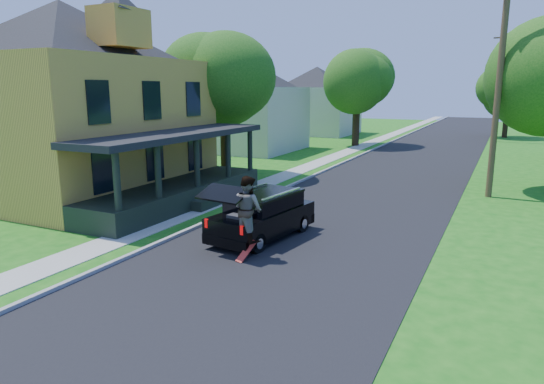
% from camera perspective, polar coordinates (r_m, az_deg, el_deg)
% --- Properties ---
extents(ground, '(140.00, 140.00, 0.00)m').
position_cam_1_polar(ground, '(12.88, -2.38, -10.27)').
color(ground, '#156414').
rests_on(ground, ground).
extents(street, '(8.00, 120.00, 0.02)m').
position_cam_1_polar(street, '(31.38, 15.23, 2.68)').
color(street, black).
rests_on(street, ground).
extents(curb, '(0.15, 120.00, 0.12)m').
position_cam_1_polar(curb, '(32.36, 8.18, 3.26)').
color(curb, gray).
rests_on(curb, ground).
extents(sidewalk, '(1.30, 120.00, 0.03)m').
position_cam_1_polar(sidewalk, '(32.86, 5.60, 3.46)').
color(sidewalk, '#9F9E96').
rests_on(sidewalk, ground).
extents(front_walk, '(6.50, 1.20, 0.03)m').
position_cam_1_polar(front_walk, '(22.93, -16.31, -0.74)').
color(front_walk, '#9F9E96').
rests_on(front_walk, ground).
extents(main_house, '(15.56, 15.56, 10.10)m').
position_cam_1_polar(main_house, '(24.76, -22.80, 11.23)').
color(main_house, gold).
rests_on(main_house, ground).
extents(neighbor_house_mid, '(12.78, 12.78, 8.30)m').
position_cam_1_polar(neighbor_house_mid, '(39.45, -3.18, 11.04)').
color(neighbor_house_mid, beige).
rests_on(neighbor_house_mid, ground).
extents(neighbor_house_far, '(12.78, 12.78, 8.30)m').
position_cam_1_polar(neighbor_house_far, '(53.99, 5.27, 11.29)').
color(neighbor_house_far, beige).
rests_on(neighbor_house_far, ground).
extents(black_suv, '(2.24, 4.59, 2.05)m').
position_cam_1_polar(black_suv, '(16.05, -1.15, -2.75)').
color(black_suv, black).
rests_on(black_suv, ground).
extents(skateboarder, '(1.14, 1.02, 1.94)m').
position_cam_1_polar(skateboarder, '(14.10, -2.87, -1.98)').
color(skateboarder, black).
rests_on(skateboarder, ground).
extents(skateboard, '(0.40, 0.69, 0.55)m').
position_cam_1_polar(skateboard, '(14.17, -3.03, -7.06)').
color(skateboard, red).
rests_on(skateboard, ground).
extents(tree_left_mid, '(7.01, 6.72, 9.14)m').
position_cam_1_polar(tree_left_mid, '(28.19, -5.72, 14.31)').
color(tree_left_mid, black).
rests_on(tree_left_mid, ground).
extents(tree_left_far, '(6.25, 5.95, 8.98)m').
position_cam_1_polar(tree_left_far, '(42.98, 9.99, 13.34)').
color(tree_left_far, black).
rests_on(tree_left_far, ground).
extents(tree_right_far, '(5.16, 5.05, 7.48)m').
position_cam_1_polar(tree_right_far, '(54.90, 26.07, 10.73)').
color(tree_right_far, black).
rests_on(tree_right_far, ground).
extents(utility_pole_near, '(1.72, 0.46, 10.50)m').
position_cam_1_polar(utility_pole_near, '(24.00, 25.21, 12.19)').
color(utility_pole_near, '#4E3224').
rests_on(utility_pole_near, ground).
extents(utility_pole_far, '(1.66, 0.51, 10.02)m').
position_cam_1_polar(utility_pole_far, '(50.06, 25.14, 11.28)').
color(utility_pole_far, '#4E3224').
rests_on(utility_pole_far, ground).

